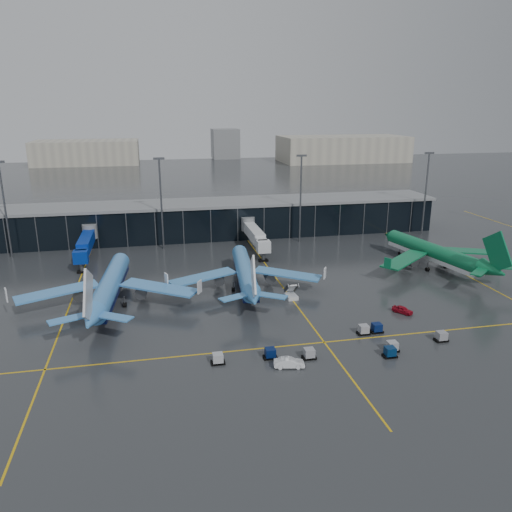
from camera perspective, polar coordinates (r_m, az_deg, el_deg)
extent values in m
plane|color=#282B2D|center=(97.92, -0.70, -6.52)|extent=(600.00, 600.00, 0.00)
cube|color=black|center=(154.97, -5.17, 4.13)|extent=(140.00, 16.00, 10.00)
cube|color=slate|center=(153.91, -5.22, 6.06)|extent=(142.00, 17.00, 0.80)
cylinder|color=#595B60|center=(146.75, -18.47, 2.69)|extent=(4.00, 4.00, 4.00)
cube|color=navy|center=(133.95, -19.03, 0.99)|extent=(3.00, 24.00, 3.00)
cylinder|color=#595B60|center=(127.66, -19.27, -1.25)|extent=(1.00, 1.00, 2.60)
cylinder|color=#595B60|center=(148.21, -0.93, 3.69)|extent=(4.00, 4.00, 4.00)
cube|color=silver|center=(135.55, 0.16, 2.10)|extent=(3.00, 24.00, 3.00)
cylinder|color=#595B60|center=(129.34, 0.85, -0.05)|extent=(1.00, 1.00, 2.60)
cylinder|color=#595B60|center=(145.69, -26.72, 4.61)|extent=(0.50, 0.50, 25.00)
cylinder|color=#595B60|center=(140.75, -10.76, 5.74)|extent=(0.50, 0.50, 25.00)
cube|color=#595B60|center=(138.95, -11.05, 10.88)|extent=(3.00, 0.40, 0.60)
cylinder|color=#595B60|center=(146.95, 5.11, 6.42)|extent=(0.50, 0.50, 25.00)
cube|color=#595B60|center=(145.23, 5.24, 11.36)|extent=(3.00, 0.40, 0.60)
cylinder|color=#595B60|center=(163.03, 18.79, 6.62)|extent=(0.50, 0.50, 25.00)
cube|color=#595B60|center=(161.48, 19.21, 11.06)|extent=(3.00, 0.40, 0.60)
cube|color=#B2AD99|center=(375.54, 9.85, 11.98)|extent=(90.00, 42.00, 18.00)
cube|color=#B2AD99|center=(372.01, -18.77, 11.16)|extent=(70.00, 38.00, 16.00)
cube|color=#B2AD99|center=(393.45, -3.53, 12.69)|extent=(20.00, 20.00, 22.00)
cube|color=gold|center=(116.33, -19.92, -3.72)|extent=(0.30, 120.00, 0.02)
cube|color=gold|center=(118.17, 2.18, -2.36)|extent=(0.30, 120.00, 0.02)
cube|color=gold|center=(135.82, 20.94, -0.93)|extent=(0.30, 120.00, 0.02)
cube|color=gold|center=(87.24, 7.80, -9.73)|extent=(220.00, 0.30, 0.02)
cube|color=black|center=(91.26, 12.17, -8.61)|extent=(2.20, 1.50, 0.36)
cube|color=gray|center=(90.94, 12.20, -8.17)|extent=(1.60, 1.50, 1.50)
cube|color=black|center=(92.44, 13.61, -8.37)|extent=(2.20, 1.50, 0.36)
cube|color=#051444|center=(92.12, 13.64, -7.94)|extent=(1.60, 1.50, 1.50)
cube|color=black|center=(86.47, 15.26, -10.34)|extent=(2.20, 1.50, 0.36)
cube|color=gray|center=(86.13, 15.30, -9.88)|extent=(1.60, 1.50, 1.50)
cube|color=black|center=(92.48, 20.39, -8.98)|extent=(2.20, 1.50, 0.36)
cube|color=gray|center=(92.16, 20.44, -8.55)|extent=(1.60, 1.50, 1.50)
cube|color=black|center=(81.43, 1.63, -11.48)|extent=(2.20, 1.50, 0.36)
cube|color=#051442|center=(81.07, 1.64, -11.00)|extent=(1.60, 1.50, 1.50)
cube|color=black|center=(81.76, 6.08, -11.45)|extent=(2.20, 1.50, 0.36)
cube|color=gray|center=(81.40, 6.10, -10.97)|extent=(1.60, 1.50, 1.50)
cube|color=black|center=(80.09, -4.37, -12.04)|extent=(2.20, 1.50, 0.36)
cube|color=#9CA0A5|center=(79.72, -4.39, -11.55)|extent=(1.60, 1.50, 1.50)
cube|color=black|center=(84.57, 15.03, -10.96)|extent=(2.20, 1.50, 0.36)
cube|color=#052046|center=(84.22, 15.07, -10.49)|extent=(1.60, 1.50, 1.50)
cube|color=silver|center=(105.21, 4.03, -4.63)|extent=(2.39, 3.33, 0.80)
cube|color=silver|center=(104.53, 4.06, -3.66)|extent=(1.77, 2.93, 2.29)
imported|color=maroon|center=(101.68, 16.40, -5.91)|extent=(3.70, 4.25, 1.38)
imported|color=silver|center=(78.73, 3.80, -12.07)|extent=(4.94, 2.44, 1.56)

